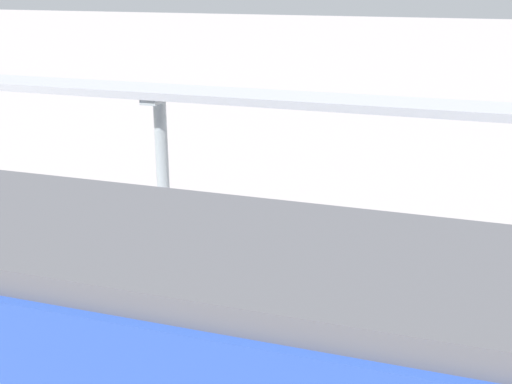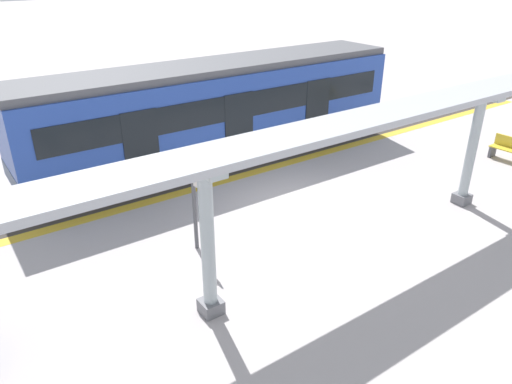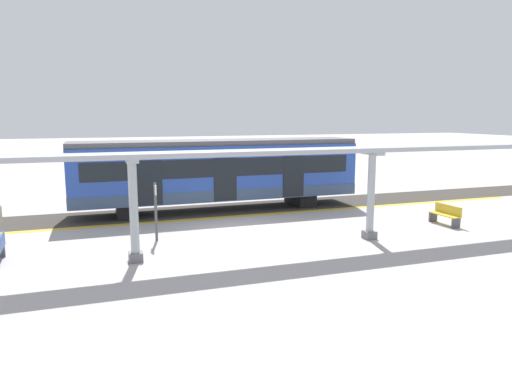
{
  "view_description": "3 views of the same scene",
  "coord_description": "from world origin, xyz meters",
  "px_view_note": "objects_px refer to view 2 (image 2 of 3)",
  "views": [
    {
      "loc": [
        -9.78,
        -1.97,
        5.77
      ],
      "look_at": [
        1.68,
        1.79,
        1.72
      ],
      "focal_mm": 45.47,
      "sensor_mm": 36.0,
      "label": 1
    },
    {
      "loc": [
        9.65,
        -8.2,
        6.63
      ],
      "look_at": [
        0.34,
        -1.68,
        1.12
      ],
      "focal_mm": 33.84,
      "sensor_mm": 36.0,
      "label": 2
    },
    {
      "loc": [
        17.55,
        -5.46,
        4.64
      ],
      "look_at": [
        0.76,
        0.33,
        1.73
      ],
      "focal_mm": 32.73,
      "sensor_mm": 36.0,
      "label": 3
    }
  ],
  "objects_px": {
    "train_near_carriage": "(219,110)",
    "canopy_pillar_third": "(472,150)",
    "canopy_pillar_second": "(208,243)",
    "platform_info_sign": "(194,201)"
  },
  "relations": [
    {
      "from": "canopy_pillar_second",
      "to": "platform_info_sign",
      "type": "xyz_separation_m",
      "value": [
        -2.37,
        0.96,
        -0.37
      ]
    },
    {
      "from": "train_near_carriage",
      "to": "canopy_pillar_second",
      "type": "distance_m",
      "value": 8.62
    },
    {
      "from": "train_near_carriage",
      "to": "platform_info_sign",
      "type": "bearing_deg",
      "value": -36.79
    },
    {
      "from": "canopy_pillar_second",
      "to": "canopy_pillar_third",
      "type": "relative_size",
      "value": 1.0
    },
    {
      "from": "train_near_carriage",
      "to": "platform_info_sign",
      "type": "xyz_separation_m",
      "value": [
        4.9,
        -3.67,
        -0.51
      ]
    },
    {
      "from": "canopy_pillar_third",
      "to": "canopy_pillar_second",
      "type": "bearing_deg",
      "value": -90.0
    },
    {
      "from": "train_near_carriage",
      "to": "canopy_pillar_second",
      "type": "bearing_deg",
      "value": -32.49
    },
    {
      "from": "canopy_pillar_second",
      "to": "platform_info_sign",
      "type": "relative_size",
      "value": 1.52
    },
    {
      "from": "train_near_carriage",
      "to": "canopy_pillar_third",
      "type": "distance_m",
      "value": 8.32
    },
    {
      "from": "train_near_carriage",
      "to": "platform_info_sign",
      "type": "distance_m",
      "value": 6.14
    }
  ]
}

